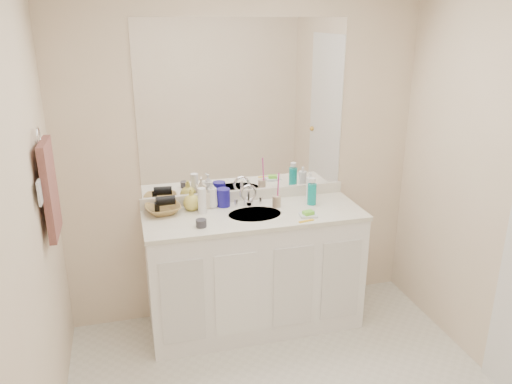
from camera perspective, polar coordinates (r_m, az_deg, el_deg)
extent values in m
cube|color=beige|center=(3.60, -1.35, 3.91)|extent=(2.60, 0.02, 2.40)
cube|color=beige|center=(2.33, -25.61, -6.99)|extent=(0.02, 2.60, 2.40)
cube|color=white|center=(3.64, -0.21, -9.05)|extent=(1.50, 0.55, 0.85)
cube|color=silver|center=(3.46, -0.22, -2.63)|extent=(1.52, 0.57, 0.03)
cube|color=silver|center=(3.67, -1.26, -0.36)|extent=(1.52, 0.03, 0.08)
cylinder|color=beige|center=(3.44, -0.13, -2.70)|extent=(0.37, 0.37, 0.02)
cylinder|color=silver|center=(3.58, -0.88, -0.66)|extent=(0.02, 0.02, 0.11)
cube|color=white|center=(3.52, -1.37, 9.55)|extent=(1.48, 0.01, 1.20)
cylinder|color=navy|center=(3.56, -3.75, -0.63)|extent=(0.11, 0.11, 0.13)
cylinder|color=tan|center=(3.55, 2.37, -1.09)|extent=(0.06, 0.06, 0.08)
cylinder|color=#D93994|center=(3.51, 2.55, 0.60)|extent=(0.01, 0.04, 0.21)
cylinder|color=#0C948F|center=(3.61, 6.40, -0.24)|extent=(0.09, 0.09, 0.15)
cylinder|color=white|center=(3.73, 6.19, 0.48)|extent=(0.07, 0.07, 0.16)
cube|color=silver|center=(3.41, 5.99, -2.65)|extent=(0.13, 0.11, 0.01)
cube|color=#76E036|center=(3.40, 6.00, -2.38)|extent=(0.08, 0.07, 0.03)
cube|color=gold|center=(3.33, 5.77, -3.31)|extent=(0.11, 0.05, 0.00)
cylinder|color=#302E35|center=(3.24, -6.28, -3.56)|extent=(0.07, 0.07, 0.05)
cylinder|color=white|center=(3.44, -6.19, -0.99)|extent=(0.06, 0.06, 0.18)
imported|color=white|center=(3.53, -5.02, -0.25)|extent=(0.10, 0.10, 0.20)
imported|color=beige|center=(3.53, -5.89, -0.46)|extent=(0.09, 0.09, 0.17)
imported|color=#DACC54|center=(3.51, -7.37, -0.84)|extent=(0.12, 0.12, 0.15)
imported|color=olive|center=(3.49, -10.56, -1.95)|extent=(0.27, 0.27, 0.06)
cylinder|color=black|center=(3.47, -10.30, -0.98)|extent=(0.13, 0.07, 0.06)
torus|color=silver|center=(2.95, -23.62, 5.79)|extent=(0.01, 0.11, 0.11)
cube|color=brown|center=(3.02, -22.49, 0.31)|extent=(0.04, 0.32, 0.55)
cube|color=silver|center=(2.82, -23.49, -0.06)|extent=(0.01, 0.08, 0.13)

